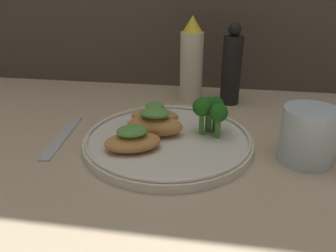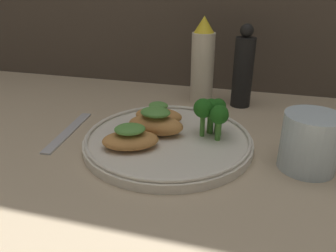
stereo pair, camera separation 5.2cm
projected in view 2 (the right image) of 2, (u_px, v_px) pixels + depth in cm
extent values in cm
cube|color=tan|center=(168.00, 148.00, 53.60)|extent=(180.00, 180.00, 1.00)
cylinder|color=silver|center=(168.00, 141.00, 53.11)|extent=(27.15, 27.15, 1.40)
torus|color=silver|center=(168.00, 136.00, 52.70)|extent=(26.55, 26.55, 0.60)
ellipsoid|color=#BC7F42|center=(130.00, 140.00, 49.21)|extent=(9.85, 8.04, 2.36)
ellipsoid|color=#518E3D|center=(130.00, 129.00, 48.44)|extent=(5.65, 5.12, 1.37)
ellipsoid|color=#BC7F42|center=(156.00, 125.00, 53.38)|extent=(9.18, 4.80, 3.12)
ellipsoid|color=#518E3D|center=(155.00, 112.00, 52.45)|extent=(4.90, 3.92, 1.40)
ellipsoid|color=#BC7F42|center=(159.00, 116.00, 57.65)|extent=(8.48, 4.60, 2.61)
ellipsoid|color=#518E3D|center=(158.00, 106.00, 56.86)|extent=(3.47, 2.80, 1.25)
cylinder|color=#4C8E38|center=(219.00, 127.00, 53.07)|extent=(0.92, 0.92, 2.89)
sphere|color=#1E5B19|center=(220.00, 113.00, 52.08)|extent=(2.77, 2.77, 2.77)
cylinder|color=#4C8E38|center=(217.00, 122.00, 53.76)|extent=(0.80, 0.80, 3.74)
sphere|color=#1E5B19|center=(218.00, 106.00, 52.62)|extent=(2.56, 2.56, 2.56)
cylinder|color=#4C8E38|center=(210.00, 123.00, 53.68)|extent=(1.03, 1.03, 3.37)
sphere|color=#1E5B19|center=(211.00, 108.00, 52.55)|extent=(3.02, 3.02, 3.02)
cylinder|color=#4C8E38|center=(202.00, 125.00, 52.60)|extent=(0.78, 0.78, 3.72)
sphere|color=#1E5B19|center=(203.00, 108.00, 51.38)|extent=(3.11, 3.11, 3.11)
cylinder|color=#4C8E38|center=(218.00, 130.00, 51.33)|extent=(0.88, 0.88, 3.26)
sphere|color=#1E5B19|center=(219.00, 115.00, 50.23)|extent=(2.99, 2.99, 2.99)
cylinder|color=beige|center=(202.00, 69.00, 69.04)|extent=(4.82, 4.82, 14.84)
cone|color=yellow|center=(204.00, 24.00, 65.31)|extent=(4.10, 4.10, 3.26)
cylinder|color=black|center=(243.00, 73.00, 67.13)|extent=(4.07, 4.07, 14.24)
sphere|color=black|center=(247.00, 30.00, 63.66)|extent=(2.64, 2.64, 2.64)
cylinder|color=silver|center=(310.00, 142.00, 45.38)|extent=(7.93, 7.93, 8.18)
cube|color=#B2B2B7|center=(69.00, 130.00, 57.88)|extent=(3.44, 16.59, 0.60)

